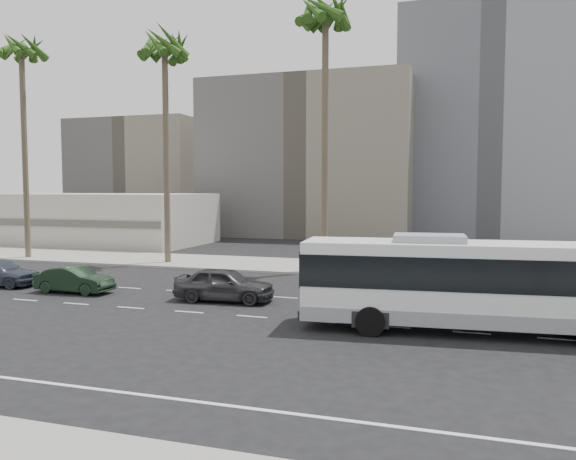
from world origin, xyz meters
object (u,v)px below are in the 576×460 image
at_px(car_b, 74,280).
at_px(palm_far, 21,54).
at_px(car_a, 224,284).
at_px(palm_near, 325,22).
at_px(palm_mid, 165,54).
at_px(city_bus, 474,282).

relative_size(car_b, palm_far, 0.24).
xyz_separation_m(car_a, palm_near, (2.30, 11.05, 15.39)).
bearing_deg(car_a, palm_far, 60.14).
relative_size(car_a, palm_far, 0.28).
height_order(palm_near, palm_mid, palm_near).
relative_size(car_b, palm_near, 0.23).
relative_size(city_bus, palm_far, 0.76).
height_order(car_b, palm_far, palm_far).
xyz_separation_m(palm_mid, palm_far, (-11.93, -0.74, 0.68)).
distance_m(car_a, car_b, 8.50).
xyz_separation_m(car_b, palm_far, (-13.04, 11.04, 15.07)).
relative_size(palm_mid, palm_far, 0.97).
bearing_deg(car_b, palm_far, 49.38).
xyz_separation_m(palm_near, palm_far, (-23.84, -0.35, -0.46)).
height_order(car_a, palm_far, palm_far).
bearing_deg(palm_near, car_b, -133.47).
xyz_separation_m(city_bus, palm_far, (-33.08, 13.39, 13.80)).
relative_size(city_bus, car_a, 2.69).
bearing_deg(city_bus, palm_mid, 141.38).
distance_m(city_bus, car_b, 20.22).
bearing_deg(car_a, palm_mid, 36.58).
xyz_separation_m(city_bus, car_b, (-20.04, 2.34, -1.27)).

